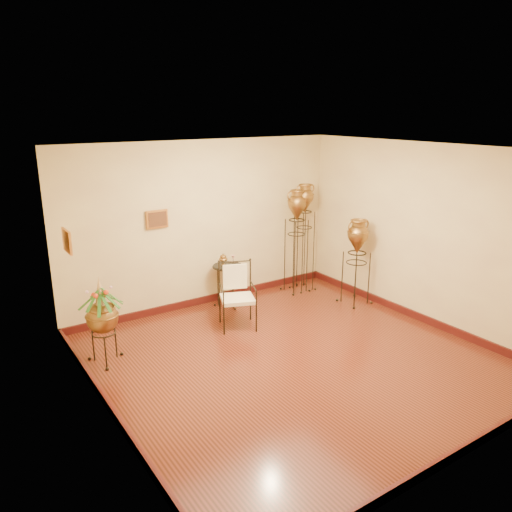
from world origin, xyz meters
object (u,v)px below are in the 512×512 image
armchair (237,296)px  amphora_mid (296,240)px  planter_urn (102,314)px  side_table (228,285)px  amphora_tall (304,236)px

armchair → amphora_mid: bearing=46.2°
amphora_mid → planter_urn: bearing=-168.8°
planter_urn → side_table: planter_urn is taller
amphora_mid → armchair: (-1.75, -0.79, -0.46)m
amphora_tall → planter_urn: size_ratio=1.63×
amphora_tall → side_table: amphora_tall is taller
amphora_mid → armchair: size_ratio=1.89×
side_table → amphora_mid: bearing=-2.4°
amphora_tall → armchair: (-1.91, -0.77, -0.51)m
planter_urn → armchair: planter_urn is taller
amphora_tall → planter_urn: amphora_tall is taller
armchair → amphora_tall: bearing=43.9°
amphora_tall → side_table: bearing=177.4°
amphora_mid → side_table: 1.54m
amphora_mid → amphora_tall: bearing=-4.8°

